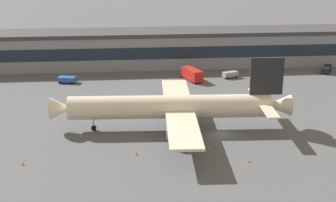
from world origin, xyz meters
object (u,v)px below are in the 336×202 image
object	(u,v)px
pushback_tractor	(67,79)
traffic_cone_0	(23,163)
belt_loader	(326,69)
traffic_cone_1	(209,148)
traffic_cone_2	(249,161)
traffic_cone_3	(136,153)
airliner	(174,107)
fuel_truck	(192,74)
follow_me_car	(231,74)

from	to	relation	value
pushback_tractor	traffic_cone_0	size ratio (longest dim) A/B	8.53
belt_loader	traffic_cone_1	xyz separation A→B (m)	(-45.27, -53.54, -0.82)
traffic_cone_2	traffic_cone_3	bearing A→B (deg)	165.61
pushback_tractor	traffic_cone_3	size ratio (longest dim) A/B	7.95
airliner	fuel_truck	size ratio (longest dim) A/B	5.69
airliner	traffic_cone_2	bearing A→B (deg)	-55.87
fuel_truck	traffic_cone_3	world-z (taller)	fuel_truck
traffic_cone_1	traffic_cone_3	bearing A→B (deg)	-175.69
pushback_tractor	traffic_cone_2	xyz separation A→B (m)	(37.93, -55.54, -0.76)
traffic_cone_1	traffic_cone_3	xyz separation A→B (m)	(-14.02, -1.06, -0.01)
fuel_truck	pushback_tractor	xyz separation A→B (m)	(-35.17, 0.46, -0.83)
traffic_cone_1	traffic_cone_2	world-z (taller)	traffic_cone_1
follow_me_car	pushback_tractor	size ratio (longest dim) A/B	0.92
airliner	traffic_cone_2	xyz separation A→B (m)	(11.75, -17.34, -4.74)
follow_me_car	traffic_cone_1	xyz separation A→B (m)	(-15.02, -50.26, -0.76)
traffic_cone_2	traffic_cone_1	bearing A→B (deg)	134.57
traffic_cone_1	traffic_cone_2	xyz separation A→B (m)	(6.13, -6.23, -0.05)
belt_loader	fuel_truck	bearing A→B (deg)	-173.62
traffic_cone_0	traffic_cone_1	size ratio (longest dim) A/B	0.91
fuel_truck	traffic_cone_0	size ratio (longest dim) A/B	14.55
fuel_truck	traffic_cone_0	xyz separation A→B (m)	(-37.63, -52.50, -1.58)
traffic_cone_0	traffic_cone_3	bearing A→B (deg)	7.29
fuel_truck	pushback_tractor	distance (m)	35.18
pushback_tractor	traffic_cone_3	bearing A→B (deg)	-70.56
fuel_truck	follow_me_car	bearing A→B (deg)	6.88
belt_loader	traffic_cone_0	size ratio (longest dim) A/B	10.70
follow_me_car	traffic_cone_0	xyz separation A→B (m)	(-49.27, -53.90, -0.79)
traffic_cone_3	airliner	bearing A→B (deg)	55.38
traffic_cone_1	airliner	bearing A→B (deg)	116.82
follow_me_car	traffic_cone_2	distance (m)	57.19
airliner	belt_loader	size ratio (longest dim) A/B	7.73
fuel_truck	traffic_cone_1	xyz separation A→B (m)	(-3.37, -48.86, -1.55)
belt_loader	traffic_cone_1	size ratio (longest dim) A/B	9.78
follow_me_car	traffic_cone_3	size ratio (longest dim) A/B	7.33
traffic_cone_3	follow_me_car	bearing A→B (deg)	60.50
follow_me_car	belt_loader	bearing A→B (deg)	6.18
airliner	traffic_cone_0	bearing A→B (deg)	-152.74
traffic_cone_3	belt_loader	bearing A→B (deg)	42.64
traffic_cone_0	traffic_cone_3	size ratio (longest dim) A/B	0.93
airliner	pushback_tractor	world-z (taller)	airliner
follow_me_car	traffic_cone_3	world-z (taller)	follow_me_car
airliner	pushback_tractor	xyz separation A→B (m)	(-26.18, 38.20, -3.98)
airliner	traffic_cone_2	distance (m)	21.48
fuel_truck	pushback_tractor	world-z (taller)	fuel_truck
airliner	follow_me_car	size ratio (longest dim) A/B	10.52
airliner	traffic_cone_3	distance (m)	15.52
pushback_tractor	traffic_cone_0	bearing A→B (deg)	-92.66
follow_me_car	traffic_cone_1	bearing A→B (deg)	-106.63
airliner	fuel_truck	distance (m)	38.92
traffic_cone_0	traffic_cone_1	world-z (taller)	traffic_cone_1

